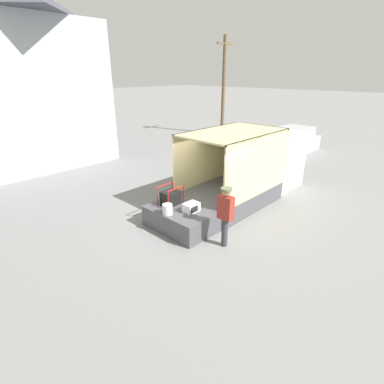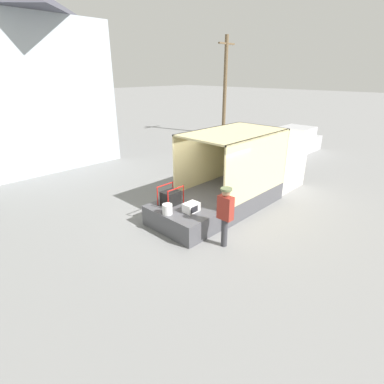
# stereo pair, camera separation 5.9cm
# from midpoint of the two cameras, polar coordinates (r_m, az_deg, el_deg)

# --- Properties ---
(ground_plane) EXTENTS (160.00, 160.00, 0.00)m
(ground_plane) POSITION_cam_midpoint_polar(r_m,az_deg,el_deg) (10.33, 0.71, -5.38)
(ground_plane) COLOR gray
(box_truck) EXTENTS (5.91, 2.29, 2.79)m
(box_truck) POSITION_cam_midpoint_polar(r_m,az_deg,el_deg) (12.67, 12.05, 4.26)
(box_truck) COLOR silver
(box_truck) RESTS_ON ground
(tailgate_deck) EXTENTS (1.48, 2.18, 0.68)m
(tailgate_deck) POSITION_cam_midpoint_polar(r_m,az_deg,el_deg) (9.71, -2.26, -5.05)
(tailgate_deck) COLOR #4C4C51
(tailgate_deck) RESTS_ON ground
(microwave) EXTENTS (0.48, 0.36, 0.28)m
(microwave) POSITION_cam_midpoint_polar(r_m,az_deg,el_deg) (9.33, -0.32, -2.93)
(microwave) COLOR white
(microwave) RESTS_ON tailgate_deck
(portable_generator) EXTENTS (0.71, 0.55, 0.63)m
(portable_generator) POSITION_cam_midpoint_polar(r_m,az_deg,el_deg) (9.83, -4.18, -1.02)
(portable_generator) COLOR black
(portable_generator) RESTS_ON tailgate_deck
(orange_bucket) EXTENTS (0.31, 0.31, 0.32)m
(orange_bucket) POSITION_cam_midpoint_polar(r_m,az_deg,el_deg) (9.18, -4.89, -3.30)
(orange_bucket) COLOR silver
(orange_bucket) RESTS_ON tailgate_deck
(worker_person) EXTENTS (0.32, 0.44, 1.81)m
(worker_person) POSITION_cam_midpoint_polar(r_m,az_deg,el_deg) (8.45, 6.22, -3.60)
(worker_person) COLOR #38383D
(worker_person) RESTS_ON ground
(pickup_truck_silver) EXTENTS (5.03, 1.94, 1.54)m
(pickup_truck_silver) POSITION_cam_midpoint_polar(r_m,az_deg,el_deg) (19.74, 17.95, 8.87)
(pickup_truck_silver) COLOR #B7B7BC
(pickup_truck_silver) RESTS_ON ground
(house_backdrop) EXTENTS (7.86, 7.97, 9.68)m
(house_backdrop) POSITION_cam_midpoint_polar(r_m,az_deg,el_deg) (19.53, -31.60, 19.51)
(house_backdrop) COLOR #A8B2BC
(house_backdrop) RESTS_ON ground
(utility_pole) EXTENTS (1.80, 0.28, 7.27)m
(utility_pole) POSITION_cam_midpoint_polar(r_m,az_deg,el_deg) (24.66, 5.97, 19.61)
(utility_pole) COLOR brown
(utility_pole) RESTS_ON ground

